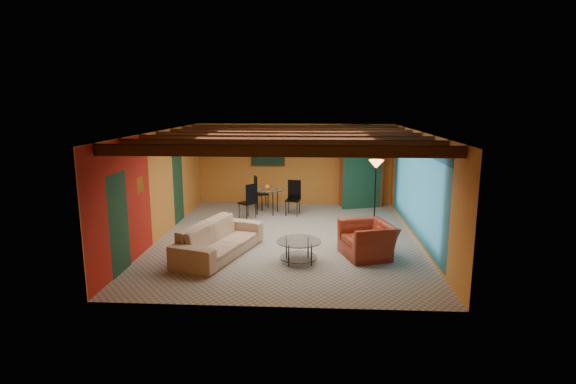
# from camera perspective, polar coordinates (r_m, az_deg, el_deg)

# --- Properties ---
(room) EXTENTS (6.52, 8.01, 2.71)m
(room) POSITION_cam_1_polar(r_m,az_deg,el_deg) (11.32, -0.03, 5.93)
(room) COLOR #9C958B
(room) RESTS_ON ground
(sofa) EXTENTS (1.75, 2.77, 0.75)m
(sofa) POSITION_cam_1_polar(r_m,az_deg,el_deg) (10.39, -8.60, -5.86)
(sofa) COLOR tan
(sofa) RESTS_ON ground
(armchair) EXTENTS (1.34, 1.43, 0.77)m
(armchair) POSITION_cam_1_polar(r_m,az_deg,el_deg) (10.36, 9.95, -5.93)
(armchair) COLOR maroon
(armchair) RESTS_ON ground
(coffee_table) EXTENTS (1.11, 1.11, 0.49)m
(coffee_table) POSITION_cam_1_polar(r_m,az_deg,el_deg) (9.89, 1.35, -7.44)
(coffee_table) COLOR silver
(coffee_table) RESTS_ON ground
(dining_table) EXTENTS (2.41, 2.41, 1.07)m
(dining_table) POSITION_cam_1_polar(r_m,az_deg,el_deg) (14.03, -2.62, -0.57)
(dining_table) COLOR white
(dining_table) RESTS_ON ground
(armoire) EXTENTS (1.40, 0.97, 2.23)m
(armoire) POSITION_cam_1_polar(r_m,az_deg,el_deg) (15.10, 9.16, 2.38)
(armoire) COLOR brown
(armoire) RESTS_ON ground
(floor_lamp) EXTENTS (0.42, 0.42, 1.93)m
(floor_lamp) POSITION_cam_1_polar(r_m,az_deg,el_deg) (12.21, 10.88, -0.50)
(floor_lamp) COLOR black
(floor_lamp) RESTS_ON ground
(ceiling_fan) EXTENTS (1.50, 1.50, 0.44)m
(ceiling_fan) POSITION_cam_1_polar(r_m,az_deg,el_deg) (11.21, -0.06, 5.87)
(ceiling_fan) COLOR #472614
(ceiling_fan) RESTS_ON ceiling
(painting) EXTENTS (1.05, 0.03, 0.65)m
(painting) POSITION_cam_1_polar(r_m,az_deg,el_deg) (15.29, -2.55, 4.65)
(painting) COLOR black
(painting) RESTS_ON wall_back
(potted_plant) EXTENTS (0.52, 0.47, 0.50)m
(potted_plant) POSITION_cam_1_polar(r_m,az_deg,el_deg) (14.95, 9.33, 7.55)
(potted_plant) COLOR #26661E
(potted_plant) RESTS_ON armoire
(vase) EXTENTS (0.19, 0.19, 0.17)m
(vase) POSITION_cam_1_polar(r_m,az_deg,el_deg) (13.91, -2.64, 1.93)
(vase) COLOR orange
(vase) RESTS_ON dining_table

